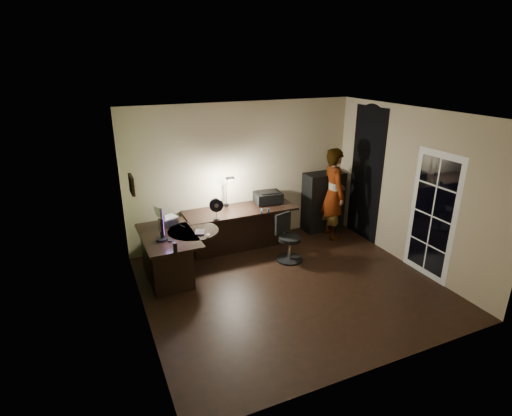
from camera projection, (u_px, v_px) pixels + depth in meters
name	position (u px, v px, depth m)	size (l,w,h in m)	color
floor	(291.00, 286.00, 6.39)	(4.50, 4.00, 0.01)	black
ceiling	(297.00, 114.00, 5.44)	(4.50, 4.00, 0.01)	silver
wall_back	(243.00, 174.00, 7.63)	(4.50, 0.01, 2.70)	tan
wall_front	(386.00, 268.00, 4.20)	(4.50, 0.01, 2.70)	tan
wall_left	(138.00, 232.00, 5.06)	(0.01, 4.00, 2.70)	tan
wall_right	(410.00, 189.00, 6.77)	(0.01, 4.00, 2.70)	tan
green_wall_overlay	(139.00, 232.00, 5.07)	(0.00, 4.00, 2.70)	#476026
arched_doorway	(366.00, 175.00, 7.76)	(0.01, 0.90, 2.60)	black
french_door	(432.00, 216.00, 6.39)	(0.02, 0.92, 2.10)	white
framed_picture	(132.00, 185.00, 5.29)	(0.04, 0.30, 0.25)	black
desk_left	(170.00, 256.00, 6.51)	(0.83, 1.35, 0.78)	black
desk_right	(241.00, 229.00, 7.57)	(2.10, 0.73, 0.79)	black
cabinet	(323.00, 201.00, 8.34)	(0.82, 0.41, 1.23)	black
laptop_stand	(169.00, 221.00, 6.72)	(0.27, 0.22, 0.11)	silver
laptop	(168.00, 212.00, 6.67)	(0.29, 0.27, 0.20)	silver
monitor	(161.00, 230.00, 6.12)	(0.09, 0.46, 0.31)	black
mouse	(208.00, 235.00, 6.28)	(0.06, 0.09, 0.03)	silver
phone	(170.00, 240.00, 6.15)	(0.06, 0.12, 0.01)	black
pen	(182.00, 226.00, 6.65)	(0.01, 0.15, 0.01)	black
speaker	(175.00, 248.00, 5.72)	(0.06, 0.06, 0.16)	black
notepad	(200.00, 232.00, 6.44)	(0.14, 0.20, 0.01)	silver
desk_fan	(216.00, 208.00, 6.88)	(0.24, 0.13, 0.38)	black
headphones	(265.00, 210.00, 7.20)	(0.18, 0.08, 0.09)	#224F7E
printer	(268.00, 197.00, 7.70)	(0.50, 0.39, 0.22)	black
desk_lamp	(226.00, 189.00, 7.40)	(0.16, 0.31, 0.67)	black
office_chair	(290.00, 238.00, 7.08)	(0.48, 0.48, 0.85)	black
person	(334.00, 194.00, 7.87)	(0.65, 0.44, 1.83)	#D8A88C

